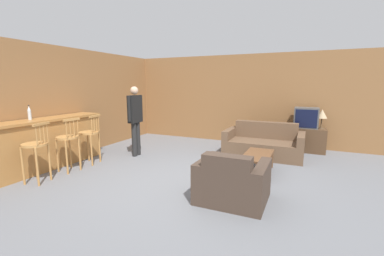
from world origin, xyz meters
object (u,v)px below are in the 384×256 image
object	(u,v)px
bottle	(29,113)
table_lamp	(322,115)
coffee_table	(258,157)
bar_chair_near	(36,149)
bar_chair_far	(90,137)
armchair_near	(232,183)
bar_chair_mid	(68,142)
person_by_window	(135,117)
tv	(306,118)
tv_unit	(305,139)
couch_far	(264,144)

from	to	relation	value
bottle	table_lamp	size ratio (longest dim) A/B	0.59
coffee_table	bar_chair_near	bearing A→B (deg)	-148.80
bar_chair_near	table_lamp	size ratio (longest dim) A/B	2.20
bar_chair_far	armchair_near	size ratio (longest dim) A/B	1.08
bar_chair_mid	person_by_window	world-z (taller)	person_by_window
bar_chair_mid	tv	distance (m)	5.67
bottle	armchair_near	bearing A→B (deg)	4.55
bar_chair_mid	tv_unit	bearing A→B (deg)	40.61
tv_unit	tv	distance (m)	0.58
couch_far	bar_chair_near	bearing A→B (deg)	-134.48
bar_chair_mid	armchair_near	size ratio (longest dim) A/B	1.08
armchair_near	bottle	distance (m)	4.15
tv	bar_chair_mid	bearing A→B (deg)	-139.42
armchair_near	person_by_window	xyz separation A→B (m)	(-2.84, 1.47, 0.68)
coffee_table	table_lamp	size ratio (longest dim) A/B	2.11
armchair_near	tv_unit	distance (m)	3.76
table_lamp	tv	bearing A→B (deg)	-179.51
bar_chair_mid	person_by_window	distance (m)	1.64
bar_chair_near	person_by_window	distance (m)	2.28
tv	table_lamp	bearing A→B (deg)	0.49
bar_chair_near	couch_far	bearing A→B (deg)	45.52
tv_unit	table_lamp	size ratio (longest dim) A/B	2.04
bar_chair_far	tv	distance (m)	5.32
bar_chair_near	table_lamp	bearing A→B (deg)	43.08
bar_chair_near	tv_unit	size ratio (longest dim) A/B	1.08
armchair_near	bar_chair_near	bearing A→B (deg)	-167.97
bar_chair_mid	couch_far	bearing A→B (deg)	39.37
couch_far	table_lamp	bearing A→B (deg)	35.47
bar_chair_near	bottle	xyz separation A→B (m)	(-0.67, 0.40, 0.57)
coffee_table	person_by_window	distance (m)	3.03
armchair_near	person_by_window	world-z (taller)	person_by_window
bar_chair_far	table_lamp	distance (m)	5.63
bar_chair_mid	table_lamp	xyz separation A→B (m)	(4.66, 3.69, 0.38)
person_by_window	armchair_near	bearing A→B (deg)	-27.37
bar_chair_near	tv_unit	xyz separation A→B (m)	(4.30, 4.36, -0.30)
table_lamp	person_by_window	xyz separation A→B (m)	(-4.13, -2.17, -0.02)
bottle	tv_unit	bearing A→B (deg)	38.56
coffee_table	tv_unit	xyz separation A→B (m)	(0.81, 2.25, -0.02)
table_lamp	coffee_table	bearing A→B (deg)	-117.57
bar_chair_far	bottle	distance (m)	1.22
armchair_near	tv_unit	size ratio (longest dim) A/B	1.00
bar_chair_near	armchair_near	distance (m)	3.46
tv	table_lamp	distance (m)	0.37
tv	tv_unit	bearing A→B (deg)	90.00
bar_chair_far	table_lamp	world-z (taller)	table_lamp
armchair_near	coffee_table	distance (m)	1.40
bar_chair_near	coffee_table	world-z (taller)	bar_chair_near
bar_chair_far	armchair_near	distance (m)	3.42
bar_chair_near	bar_chair_mid	xyz separation A→B (m)	(0.00, 0.67, 0.00)
bar_chair_far	bar_chair_near	bearing A→B (deg)	-90.01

